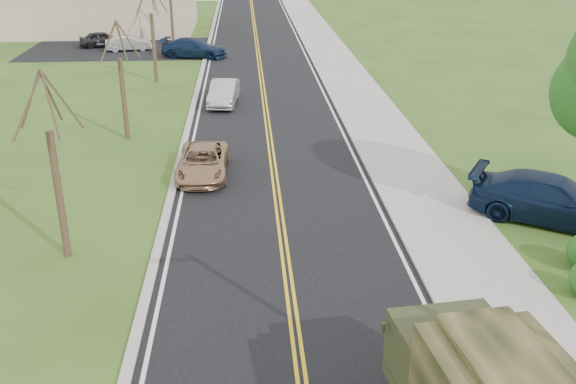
{
  "coord_description": "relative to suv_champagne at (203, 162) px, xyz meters",
  "views": [
    {
      "loc": [
        -1.16,
        -8.69,
        10.03
      ],
      "look_at": [
        0.17,
        10.51,
        1.8
      ],
      "focal_mm": 40.0,
      "sensor_mm": 36.0,
      "label": 1
    }
  ],
  "objects": [
    {
      "name": "sidewalk_right",
      "position": [
        8.9,
        23.25,
        -0.57
      ],
      "size": [
        3.2,
        120.0,
        0.1
      ],
      "primitive_type": "cube",
      "color": "#9E998E",
      "rests_on": "ground"
    },
    {
      "name": "lot_car_dark",
      "position": [
        -10.04,
        30.3,
        0.03
      ],
      "size": [
        4.1,
        2.59,
        1.3
      ],
      "primitive_type": "imported",
      "rotation": [
        0.0,
        0.0,
        1.87
      ],
      "color": "black",
      "rests_on": "ground"
    },
    {
      "name": "curb_left",
      "position": [
        -1.15,
        23.25,
        -0.57
      ],
      "size": [
        0.3,
        120.0,
        0.1
      ],
      "primitive_type": "cube",
      "color": "#9E998E",
      "rests_on": "ground"
    },
    {
      "name": "sedan_silver",
      "position": [
        0.62,
        11.28,
        0.07
      ],
      "size": [
        1.86,
        4.29,
        1.37
      ],
      "primitive_type": "imported",
      "rotation": [
        0.0,
        0.0,
        -0.1
      ],
      "color": "#B3B3B8",
      "rests_on": "ground"
    },
    {
      "name": "bare_tree_c",
      "position": [
        -4.0,
        17.25,
        2.16
      ],
      "size": [
        2.04,
        2.39,
        6.42
      ],
      "color": "#38281C",
      "rests_on": "ground"
    },
    {
      "name": "lot_car_navy",
      "position": [
        -2.0,
        25.25,
        0.12
      ],
      "size": [
        5.45,
        3.31,
        1.48
      ],
      "primitive_type": "imported",
      "rotation": [
        0.0,
        0.0,
        1.31
      ],
      "color": "#0F1F3A",
      "rests_on": "ground"
    },
    {
      "name": "commercial_building",
      "position": [
        -12.98,
        39.22,
        2.07
      ],
      "size": [
        25.5,
        21.5,
        5.65
      ],
      "color": "tan",
      "rests_on": "ground"
    },
    {
      "name": "curb_right",
      "position": [
        7.15,
        23.25,
        -0.56
      ],
      "size": [
        0.3,
        120.0,
        0.12
      ],
      "primitive_type": "cube",
      "color": "#9E998E",
      "rests_on": "ground"
    },
    {
      "name": "bare_tree_a",
      "position": [
        -4.0,
        -6.75,
        2.01
      ],
      "size": [
        1.93,
        2.26,
        6.08
      ],
      "color": "#38281C",
      "rests_on": "ground"
    },
    {
      "name": "suv_champagne",
      "position": [
        0.0,
        0.0,
        0.0
      ],
      "size": [
        2.16,
        4.48,
        1.23
      ],
      "primitive_type": "imported",
      "rotation": [
        0.0,
        0.0,
        -0.03
      ],
      "color": "tan",
      "rests_on": "ground"
    },
    {
      "name": "pickup_navy",
      "position": [
        12.65,
        -5.3,
        0.21
      ],
      "size": [
        6.06,
        4.98,
        1.65
      ],
      "primitive_type": "imported",
      "rotation": [
        0.0,
        0.0,
        1.01
      ],
      "color": "#0D1B32",
      "rests_on": "ground"
    },
    {
      "name": "bare_tree_b",
      "position": [
        -4.0,
        5.25,
        1.86
      ],
      "size": [
        1.83,
        2.14,
        5.73
      ],
      "color": "#38281C",
      "rests_on": "ground"
    },
    {
      "name": "lot_car_silver",
      "position": [
        -7.56,
        28.45,
        -0.0
      ],
      "size": [
        3.91,
        2.02,
        1.23
      ],
      "primitive_type": "imported",
      "rotation": [
        0.0,
        0.0,
        1.77
      ],
      "color": "#B9BABF",
      "rests_on": "ground"
    },
    {
      "name": "road",
      "position": [
        3.0,
        23.25,
        -0.61
      ],
      "size": [
        8.0,
        120.0,
        0.01
      ],
      "primitive_type": "cube",
      "color": "black",
      "rests_on": "ground"
    },
    {
      "name": "bare_tree_d",
      "position": [
        -4.0,
        29.25,
        1.94
      ],
      "size": [
        1.88,
        2.2,
        5.91
      ],
      "color": "#38281C",
      "rests_on": "ground"
    }
  ]
}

